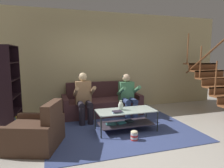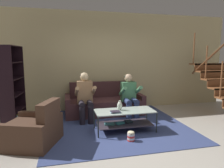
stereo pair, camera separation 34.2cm
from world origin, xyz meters
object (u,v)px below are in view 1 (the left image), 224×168
object	(u,v)px
vase	(121,105)
bookshelf	(7,94)
book_stack	(118,112)
person_seated_right	(128,94)
coffee_table	(125,117)
armchair	(35,133)
couch	(101,104)
person_seated_left	(84,96)
popcorn_tub	(134,136)

from	to	relation	value
vase	bookshelf	size ratio (longest dim) A/B	0.11
book_stack	bookshelf	world-z (taller)	bookshelf
person_seated_right	book_stack	bearing A→B (deg)	-122.10
person_seated_right	coffee_table	world-z (taller)	person_seated_right
person_seated_right	armchair	size ratio (longest dim) A/B	0.99
couch	vase	distance (m)	1.39
person_seated_left	coffee_table	bearing A→B (deg)	-49.44
coffee_table	armchair	xyz separation A→B (m)	(-1.83, -0.26, -0.04)
person_seated_right	bookshelf	bearing A→B (deg)	-179.59
person_seated_right	book_stack	xyz separation A→B (m)	(-0.63, -1.00, -0.15)
couch	person_seated_left	distance (m)	0.87
person_seated_right	vase	xyz separation A→B (m)	(-0.49, -0.82, -0.07)
person_seated_right	vase	world-z (taller)	person_seated_right
couch	armchair	world-z (taller)	couch
coffee_table	person_seated_left	bearing A→B (deg)	130.56
book_stack	person_seated_left	bearing A→B (deg)	117.69
book_stack	coffee_table	bearing A→B (deg)	28.74
couch	person_seated_left	bearing A→B (deg)	-137.44
person_seated_left	coffee_table	xyz separation A→B (m)	(0.75, -0.88, -0.36)
couch	bookshelf	distance (m)	2.39
vase	popcorn_tub	bearing A→B (deg)	-83.78
person_seated_left	book_stack	distance (m)	1.15
person_seated_left	book_stack	xyz separation A→B (m)	(0.53, -1.01, -0.18)
person_seated_left	popcorn_tub	distance (m)	1.69
person_seated_right	book_stack	size ratio (longest dim) A/B	5.00
couch	armchair	xyz separation A→B (m)	(-1.65, -1.67, -0.02)
coffee_table	vase	world-z (taller)	vase
person_seated_right	bookshelf	world-z (taller)	bookshelf
popcorn_tub	armchair	bearing A→B (deg)	171.14
person_seated_left	bookshelf	size ratio (longest dim) A/B	0.66
book_stack	couch	bearing A→B (deg)	88.14
person_seated_right	bookshelf	distance (m)	2.85
person_seated_right	popcorn_tub	xyz separation A→B (m)	(-0.43, -1.41, -0.53)
popcorn_tub	coffee_table	bearing A→B (deg)	87.34
coffee_table	book_stack	xyz separation A→B (m)	(-0.23, -0.12, 0.17)
person_seated_left	coffee_table	size ratio (longest dim) A/B	0.95
person_seated_left	vase	bearing A→B (deg)	-51.14
vase	book_stack	world-z (taller)	vase
person_seated_right	coffee_table	xyz separation A→B (m)	(-0.40, -0.88, -0.33)
book_stack	bookshelf	distance (m)	2.45
person_seated_right	armchair	distance (m)	2.53
person_seated_left	couch	bearing A→B (deg)	42.56
armchair	bookshelf	bearing A→B (deg)	119.10
popcorn_tub	book_stack	bearing A→B (deg)	116.03
person_seated_left	book_stack	bearing A→B (deg)	-62.31
person_seated_right	coffee_table	size ratio (longest dim) A/B	0.90
book_stack	armchair	bearing A→B (deg)	-175.27
person_seated_left	armchair	size ratio (longest dim) A/B	1.05
vase	book_stack	size ratio (longest dim) A/B	0.91
vase	armchair	world-z (taller)	armchair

